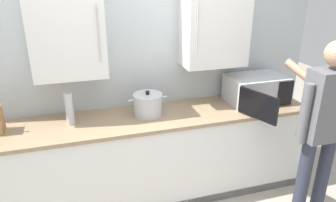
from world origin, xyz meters
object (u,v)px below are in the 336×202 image
Objects in this scene: stock_pot at (148,105)px; person_figure at (323,124)px; microwave_oven at (254,90)px; thermos_flask at (69,109)px.

person_figure is (1.25, -0.82, 0.01)m from stock_pot.
person_figure reaches higher than stock_pot.
stock_pot is 1.49m from person_figure.
stock_pot is (-1.11, 0.00, -0.03)m from microwave_oven.
microwave_oven is 0.47× the size of person_figure.
thermos_flask is 0.78× the size of stock_pot.
thermos_flask is (-1.81, -0.00, 0.01)m from microwave_oven.
stock_pot is at bearing 146.72° from person_figure.
microwave_oven is at bearing -0.01° from stock_pot.
person_figure is (0.14, -0.82, -0.02)m from microwave_oven.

